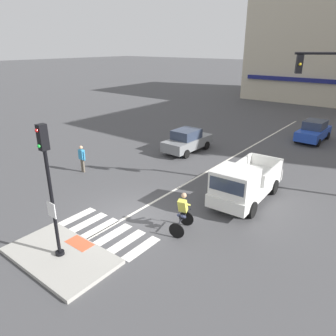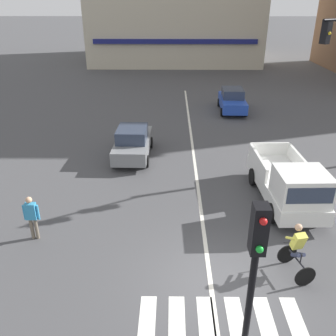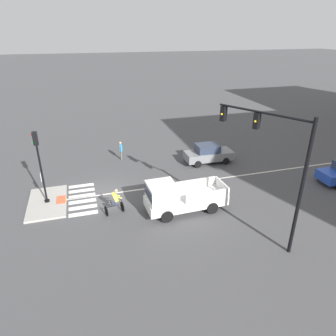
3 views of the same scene
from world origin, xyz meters
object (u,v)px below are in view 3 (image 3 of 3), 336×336
Objects in this scene: car_grey_westbound_far at (208,154)px; signal_pole at (39,161)px; cyclist at (115,201)px; traffic_light_mast at (276,156)px; pickup_truck_white_eastbound_mid at (179,197)px; pedestrian_at_curb_left at (121,149)px.

signal_pole is at bearing -75.47° from car_grey_westbound_far.
cyclist is at bearing -56.45° from car_grey_westbound_far.
traffic_light_mast is 9.78m from cyclist.
pickup_truck_white_eastbound_mid is at bearing 77.48° from cyclist.
signal_pole is 13.89m from traffic_light_mast.
traffic_light_mast is at bearing 56.75° from cyclist.
cyclist reaches higher than pedestrian_at_curb_left.
car_grey_westbound_far is 0.80× the size of pickup_truck_white_eastbound_mid.
pickup_truck_white_eastbound_mid is 3.99m from cyclist.
cyclist is (-4.88, -7.44, -4.05)m from traffic_light_mast.
cyclist is at bearing -10.75° from pedestrian_at_curb_left.
signal_pole is 0.93× the size of pickup_truck_white_eastbound_mid.
signal_pole is at bearing -43.67° from pedestrian_at_curb_left.
signal_pole reaches higher than pedestrian_at_curb_left.
cyclist is 1.01× the size of pedestrian_at_curb_left.
pedestrian_at_curb_left is at bearing -166.50° from pickup_truck_white_eastbound_mid.
cyclist is at bearing -102.52° from pickup_truck_white_eastbound_mid.
traffic_light_mast is at bearing -7.12° from car_grey_westbound_far.
cyclist is at bearing -123.25° from traffic_light_mast.
cyclist reaches higher than car_grey_westbound_far.
pedestrian_at_curb_left is at bearing -111.00° from car_grey_westbound_far.
pickup_truck_white_eastbound_mid is at bearing 67.71° from signal_pole.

